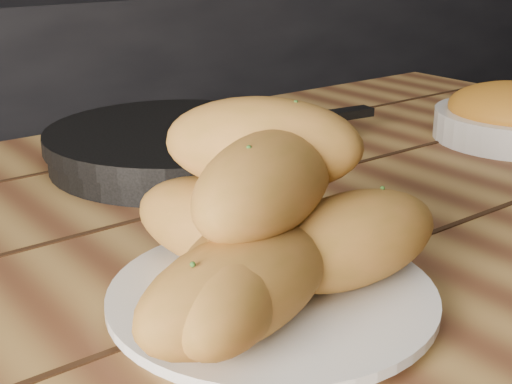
# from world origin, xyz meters

# --- Properties ---
(counter) EXTENTS (2.80, 0.60, 0.90)m
(counter) POSITION_xyz_m (0.00, 1.70, 0.45)
(counter) COLOR black
(counter) RESTS_ON ground
(table) EXTENTS (1.47, 0.94, 0.75)m
(table) POSITION_xyz_m (-0.17, 0.64, 0.65)
(table) COLOR olive
(table) RESTS_ON ground
(plate) EXTENTS (0.25, 0.25, 0.02)m
(plate) POSITION_xyz_m (-0.29, 0.52, 0.76)
(plate) COLOR white
(plate) RESTS_ON table
(bread_rolls) EXTENTS (0.28, 0.25, 0.14)m
(bread_rolls) POSITION_xyz_m (-0.30, 0.52, 0.82)
(bread_rolls) COLOR #A5692D
(bread_rolls) RESTS_ON plate
(skillet) EXTENTS (0.46, 0.32, 0.05)m
(skillet) POSITION_xyz_m (-0.15, 0.88, 0.77)
(skillet) COLOR black
(skillet) RESTS_ON table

